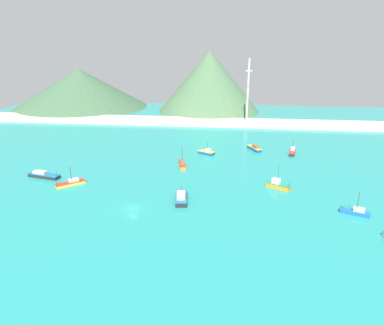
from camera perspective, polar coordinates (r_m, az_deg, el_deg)
name	(u,v)px	position (r m, az deg, el deg)	size (l,w,h in m)	color
ground	(157,170)	(118.89, -5.94, -1.28)	(260.00, 280.00, 0.50)	teal
fishing_boat_1	(181,198)	(94.31, -1.82, -5.90)	(4.34, 9.42, 2.98)	#232328
fishing_boat_2	(356,212)	(96.81, 25.79, -7.45)	(7.29, 4.47, 6.15)	#1E5BA8
fishing_boat_3	(43,175)	(121.01, -23.68, -1.94)	(11.48, 4.89, 2.50)	#232328
fishing_boat_4	(278,185)	(105.91, 14.24, -3.66)	(7.46, 5.61, 7.19)	orange
fishing_boat_6	(71,183)	(111.45, -19.66, -3.23)	(8.26, 7.67, 5.97)	gold
fishing_boat_7	(293,151)	(141.59, 16.53, 1.82)	(4.14, 9.92, 5.85)	#232328
fishing_boat_8	(182,164)	(120.65, -1.67, -0.26)	(3.96, 8.60, 6.95)	orange
fishing_boat_9	(207,152)	(134.90, 2.46, 1.75)	(7.18, 5.60, 4.74)	#14478C
fishing_boat_10	(255,148)	(142.15, 10.46, 2.40)	(5.84, 8.46, 2.45)	#14478C
beach_strip	(186,121)	(191.37, -0.99, 6.92)	(247.00, 20.85, 1.20)	beige
hill_west	(80,88)	(251.30, -18.26, 11.77)	(90.50, 90.50, 25.96)	#3D6042
hill_central	(209,81)	(224.42, 2.90, 13.43)	(65.58, 65.58, 37.85)	#476B47
radio_tower	(248,92)	(184.58, 9.35, 11.59)	(3.46, 2.77, 34.59)	silver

